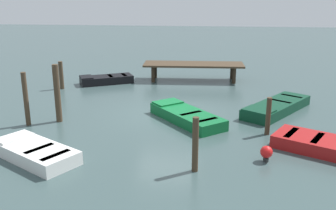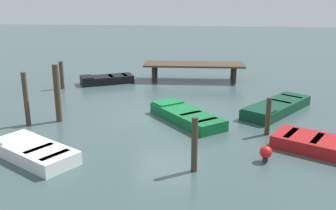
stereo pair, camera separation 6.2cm
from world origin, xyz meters
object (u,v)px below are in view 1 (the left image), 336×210
at_px(mooring_piling_far_left, 195,145).
at_px(mooring_piling_far_right, 61,75).
at_px(marker_buoy, 266,152).
at_px(rowboat_dark_green, 276,107).
at_px(mooring_piling_mid_right, 26,99).
at_px(mooring_piling_near_right, 57,94).
at_px(rowboat_white, 35,152).
at_px(rowboat_green, 186,116).
at_px(dock_segment, 193,66).
at_px(rowboat_black, 106,79).
at_px(rowboat_red, 325,145).
at_px(mooring_piling_center, 268,116).

distance_m(mooring_piling_far_left, mooring_piling_far_right, 11.06).
xyz_separation_m(mooring_piling_far_left, marker_buoy, (2.03, 0.83, -0.49)).
height_order(rowboat_dark_green, mooring_piling_mid_right, mooring_piling_mid_right).
height_order(rowboat_dark_green, mooring_piling_near_right, mooring_piling_near_right).
bearing_deg(rowboat_white, rowboat_green, -105.67).
xyz_separation_m(dock_segment, rowboat_black, (-4.61, -1.20, -0.62)).
height_order(rowboat_green, marker_buoy, marker_buoy).
bearing_deg(mooring_piling_mid_right, rowboat_dark_green, 15.49).
bearing_deg(rowboat_dark_green, rowboat_red, 47.59).
bearing_deg(mooring_piling_center, rowboat_green, 158.93).
xyz_separation_m(dock_segment, marker_buoy, (2.57, -10.27, -0.55)).
distance_m(dock_segment, mooring_piling_far_right, 7.02).
distance_m(rowboat_white, mooring_piling_mid_right, 3.33).
bearing_deg(rowboat_white, mooring_piling_far_right, -42.48).
bearing_deg(mooring_piling_far_right, rowboat_black, 35.92).
height_order(rowboat_red, mooring_piling_mid_right, mooring_piling_mid_right).
bearing_deg(mooring_piling_mid_right, rowboat_green, 10.41).
xyz_separation_m(rowboat_dark_green, rowboat_red, (0.84, -3.96, 0.00)).
distance_m(rowboat_black, marker_buoy, 11.57).
height_order(dock_segment, rowboat_black, dock_segment).
relative_size(rowboat_black, mooring_piling_near_right, 1.33).
bearing_deg(mooring_piling_mid_right, mooring_piling_far_left, -26.40).
height_order(rowboat_red, mooring_piling_far_left, mooring_piling_far_left).
xyz_separation_m(mooring_piling_mid_right, mooring_piling_center, (8.65, -0.04, -0.33)).
bearing_deg(mooring_piling_center, rowboat_black, 137.76).
relative_size(mooring_piling_mid_right, mooring_piling_far_right, 1.42).
xyz_separation_m(mooring_piling_mid_right, mooring_piling_far_right, (-0.78, 5.40, -0.29)).
bearing_deg(rowboat_black, mooring_piling_center, 110.76).
xyz_separation_m(rowboat_white, mooring_piling_center, (7.08, 2.79, 0.44)).
xyz_separation_m(dock_segment, mooring_piling_mid_right, (-5.74, -7.99, 0.16)).
height_order(mooring_piling_far_right, mooring_piling_center, mooring_piling_far_right).
distance_m(rowboat_green, mooring_piling_mid_right, 5.93).
height_order(rowboat_green, mooring_piling_mid_right, mooring_piling_mid_right).
distance_m(rowboat_dark_green, mooring_piling_near_right, 8.69).
bearing_deg(mooring_piling_mid_right, rowboat_white, -61.12).
bearing_deg(rowboat_red, rowboat_dark_green, 131.11).
height_order(rowboat_dark_green, marker_buoy, marker_buoy).
bearing_deg(marker_buoy, dock_segment, 104.05).
distance_m(rowboat_red, mooring_piling_far_right, 12.92).
bearing_deg(rowboat_red, mooring_piling_mid_right, -158.43).
bearing_deg(mooring_piling_near_right, dock_segment, 57.60).
relative_size(rowboat_dark_green, rowboat_black, 1.32).
relative_size(rowboat_dark_green, mooring_piling_near_right, 1.75).
height_order(dock_segment, rowboat_dark_green, dock_segment).
xyz_separation_m(rowboat_green, mooring_piling_far_left, (0.50, -4.18, 0.56)).
bearing_deg(rowboat_black, mooring_piling_near_right, 61.71).
relative_size(rowboat_dark_green, rowboat_green, 1.13).
bearing_deg(marker_buoy, mooring_piling_near_right, 159.14).
bearing_deg(marker_buoy, rowboat_black, 128.36).
distance_m(rowboat_red, rowboat_black, 12.20).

